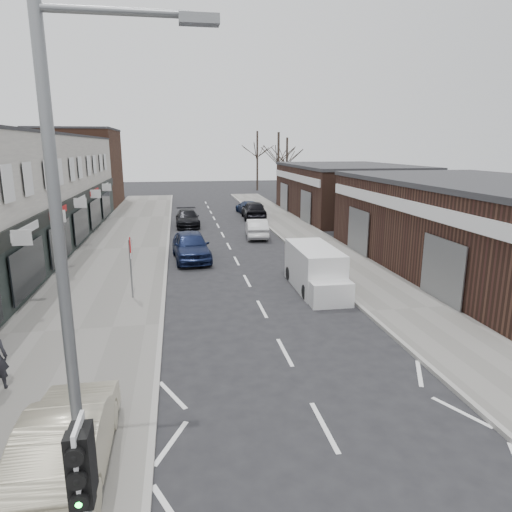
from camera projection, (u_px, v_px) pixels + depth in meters
name	position (u px, v px, depth m)	size (l,w,h in m)	color
ground	(357.00, 488.00, 8.69)	(160.00, 160.00, 0.00)	black
pavement_left	(122.00, 249.00, 28.65)	(5.50, 64.00, 0.12)	slate
pavement_right	(314.00, 242.00, 30.70)	(3.50, 64.00, 0.12)	slate
brick_block_far	(79.00, 169.00, 48.66)	(8.00, 10.00, 8.00)	#492B1F
right_unit_near	(485.00, 228.00, 23.63)	(10.00, 18.00, 4.50)	#382219
right_unit_far	(347.00, 191.00, 42.79)	(10.00, 16.00, 4.50)	#382219
tree_far_a	(278.00, 199.00, 56.16)	(3.60, 3.60, 8.00)	#382D26
tree_far_b	(286.00, 194.00, 62.32)	(3.60, 3.60, 7.50)	#382D26
tree_far_c	(257.00, 190.00, 67.58)	(3.60, 3.60, 8.50)	#382D26
traffic_light	(83.00, 483.00, 5.47)	(0.28, 0.60, 3.10)	slate
street_lamp	(77.00, 279.00, 6.10)	(2.23, 0.22, 8.00)	slate
warning_sign	(131.00, 249.00, 18.83)	(0.12, 0.80, 2.70)	slate
white_van	(315.00, 270.00, 20.57)	(1.79, 5.00, 1.94)	white
sedan_on_pavement	(69.00, 437.00, 8.91)	(1.49, 4.26, 1.40)	#B6AD92
parked_car_left_a	(191.00, 246.00, 26.00)	(1.95, 4.84, 1.65)	#151F42
parked_car_left_b	(187.00, 218.00, 36.99)	(1.87, 4.59, 1.33)	black
parked_car_right_a	(257.00, 228.00, 32.47)	(1.42, 4.08, 1.35)	silver
parked_car_right_b	(254.00, 210.00, 40.72)	(1.95, 4.84, 1.65)	black
parked_car_right_c	(248.00, 207.00, 43.98)	(1.76, 4.32, 1.25)	#152344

